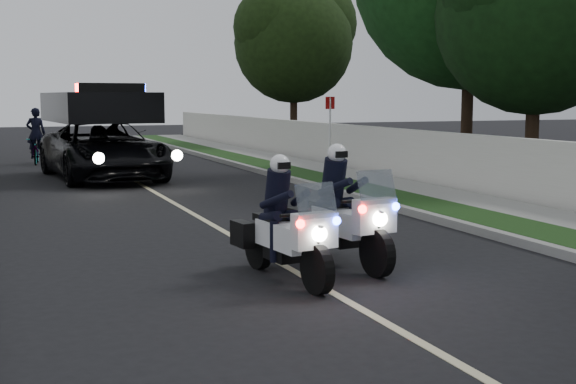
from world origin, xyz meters
name	(u,v)px	position (x,y,z in m)	size (l,w,h in m)	color
curb_right	(379,203)	(4.10, 10.00, 0.07)	(0.20, 60.00, 0.15)	gray
grass_verge	(407,201)	(4.80, 10.00, 0.08)	(1.20, 60.00, 0.16)	#193814
sidewalk_right	(457,199)	(6.10, 10.00, 0.08)	(1.40, 60.00, 0.16)	gray
property_wall	(494,168)	(7.10, 10.00, 0.75)	(0.22, 60.00, 1.50)	beige
lane_marking	(199,217)	(0.00, 10.00, 0.00)	(0.12, 50.00, 0.01)	#BFB78C
police_moto_left	(285,280)	(-0.31, 4.40, 0.00)	(0.69, 1.96, 1.66)	white
police_moto_right	(341,265)	(0.79, 4.98, 0.00)	(0.72, 2.06, 1.75)	silver
police_suv	(104,179)	(-0.74, 18.03, 0.00)	(2.84, 6.13, 2.98)	black
bicycle	(37,164)	(-2.27, 24.02, 0.00)	(0.62, 1.79, 0.94)	black
cyclist	(37,164)	(-2.27, 24.02, 0.00)	(0.65, 0.44, 1.82)	black
sign_post	(330,174)	(6.00, 16.81, 0.00)	(0.39, 0.39, 2.49)	#A30B17
tree_right_c	(530,186)	(9.68, 11.88, 0.00)	(5.32, 5.32, 8.87)	black
tree_right_d	(465,174)	(9.97, 15.32, 0.00)	(7.24, 7.24, 12.06)	#174416
tree_right_e	(294,146)	(10.20, 30.30, 0.00)	(5.81, 5.81, 9.68)	black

